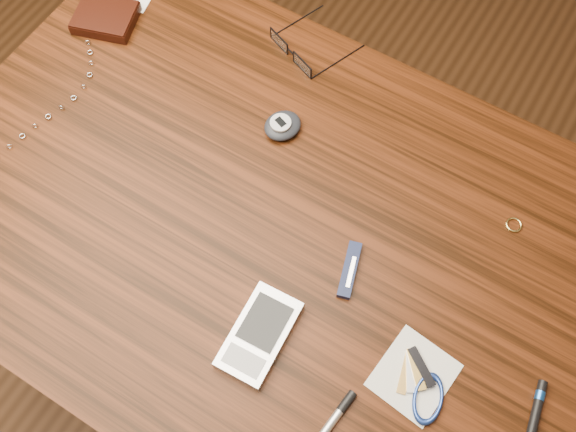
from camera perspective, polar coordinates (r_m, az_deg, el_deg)
name	(u,v)px	position (r m, az deg, el deg)	size (l,w,h in m)	color
ground	(272,345)	(1.62, -1.43, -11.41)	(3.80, 3.80, 0.00)	#472814
desk	(263,245)	(1.01, -2.26, -2.56)	(1.00, 0.70, 0.75)	#3B1809
wallet_and_card	(106,17)	(1.15, -15.88, 16.65)	(0.12, 0.14, 0.02)	black
eyeglasses	(294,51)	(1.06, 0.53, 14.43)	(0.14, 0.14, 0.02)	black
gold_ring	(514,225)	(0.96, 19.44, -0.74)	(0.02, 0.02, 0.00)	#D8B860
pda_phone	(259,334)	(0.84, -2.57, -10.48)	(0.07, 0.13, 0.02)	#B2B2B7
pedometer	(282,125)	(0.97, -0.50, 8.05)	(0.07, 0.07, 0.02)	black
notepad_keys	(421,386)	(0.85, 11.75, -14.61)	(0.11, 0.11, 0.01)	silver
pocket_knife	(350,270)	(0.88, 5.49, -4.79)	(0.04, 0.08, 0.01)	#0C1939
silver_pen	(326,430)	(0.83, 3.44, -18.42)	(0.03, 0.13, 0.01)	silver
black_blue_pen	(536,412)	(0.88, 21.18, -15.95)	(0.03, 0.09, 0.01)	black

